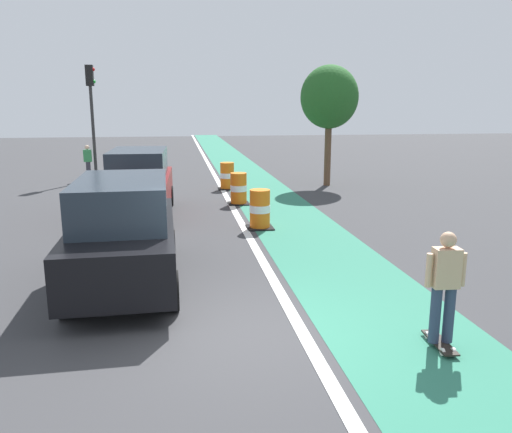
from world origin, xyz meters
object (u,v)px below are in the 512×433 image
at_px(traffic_barrel_front, 260,210).
at_px(traffic_barrel_back, 227,176).
at_px(parked_suv_second, 139,182).
at_px(traffic_light_corner, 92,102).
at_px(street_tree_sidewalk, 329,98).
at_px(traffic_barrel_mid, 239,189).
at_px(pedestrian_crossing, 88,162).
at_px(parked_suv_nearest, 124,232).
at_px(skateboarder_on_lane, 444,286).

xyz_separation_m(traffic_barrel_front, traffic_barrel_back, (-0.23, 6.87, 0.00)).
height_order(parked_suv_second, traffic_light_corner, traffic_light_corner).
relative_size(traffic_barrel_back, street_tree_sidewalk, 0.22).
distance_m(traffic_barrel_mid, pedestrian_crossing, 9.00).
bearing_deg(parked_suv_nearest, traffic_barrel_mid, 68.01).
bearing_deg(traffic_light_corner, traffic_barrel_back, -32.08).
bearing_deg(pedestrian_crossing, traffic_light_corner, 34.71).
distance_m(traffic_barrel_front, street_tree_sidewalk, 8.89).
xyz_separation_m(parked_suv_nearest, traffic_barrel_mid, (3.10, 7.68, -0.50)).
relative_size(parked_suv_second, traffic_light_corner, 0.91).
distance_m(parked_suv_second, traffic_barrel_mid, 3.53).
bearing_deg(parked_suv_nearest, street_tree_sidewalk, 56.96).
relative_size(skateboarder_on_lane, parked_suv_nearest, 0.36).
bearing_deg(skateboarder_on_lane, traffic_barrel_mid, 97.99).
relative_size(traffic_barrel_mid, traffic_light_corner, 0.21).
xyz_separation_m(parked_suv_second, pedestrian_crossing, (-2.83, 7.95, -0.17)).
bearing_deg(traffic_light_corner, traffic_barrel_mid, -49.88).
height_order(traffic_barrel_mid, street_tree_sidewalk, street_tree_sidewalk).
relative_size(traffic_barrel_front, pedestrian_crossing, 0.68).
relative_size(skateboarder_on_lane, traffic_barrel_front, 1.55).
bearing_deg(parked_suv_nearest, pedestrian_crossing, 101.72).
distance_m(traffic_barrel_back, street_tree_sidewalk, 5.36).
xyz_separation_m(traffic_light_corner, street_tree_sidewalk, (10.03, -3.21, 0.17)).
relative_size(parked_suv_nearest, traffic_barrel_back, 4.26).
distance_m(skateboarder_on_lane, parked_suv_second, 10.82).
bearing_deg(traffic_light_corner, street_tree_sidewalk, -17.75).
bearing_deg(traffic_barrel_mid, parked_suv_nearest, -111.99).
distance_m(parked_suv_second, traffic_light_corner, 8.89).
xyz_separation_m(skateboarder_on_lane, traffic_barrel_mid, (-1.55, 11.01, -0.38)).
relative_size(parked_suv_nearest, pedestrian_crossing, 2.88).
xyz_separation_m(traffic_barrel_mid, traffic_barrel_back, (-0.07, 3.27, 0.00)).
bearing_deg(traffic_light_corner, parked_suv_second, -72.79).
relative_size(skateboarder_on_lane, pedestrian_crossing, 1.05).
height_order(parked_suv_nearest, parked_suv_second, same).
xyz_separation_m(traffic_barrel_front, traffic_barrel_mid, (-0.16, 3.60, 0.00)).
xyz_separation_m(parked_suv_second, traffic_barrel_front, (3.40, -2.29, -0.50)).
bearing_deg(skateboarder_on_lane, traffic_barrel_front, 100.59).
relative_size(parked_suv_nearest, street_tree_sidewalk, 0.93).
height_order(skateboarder_on_lane, street_tree_sidewalk, street_tree_sidewalk).
height_order(parked_suv_nearest, traffic_light_corner, traffic_light_corner).
distance_m(parked_suv_nearest, street_tree_sidewalk, 13.75).
height_order(traffic_barrel_back, traffic_light_corner, traffic_light_corner).
xyz_separation_m(parked_suv_nearest, traffic_barrel_front, (3.26, 4.08, -0.50)).
distance_m(parked_suv_nearest, traffic_barrel_back, 11.38).
bearing_deg(traffic_light_corner, skateboarder_on_lane, -67.73).
xyz_separation_m(parked_suv_nearest, pedestrian_crossing, (-2.97, 14.32, -0.17)).
bearing_deg(traffic_barrel_mid, traffic_barrel_back, 91.22).
height_order(traffic_barrel_mid, traffic_barrel_back, same).
height_order(skateboarder_on_lane, parked_suv_nearest, parked_suv_nearest).
distance_m(skateboarder_on_lane, traffic_barrel_front, 7.55).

